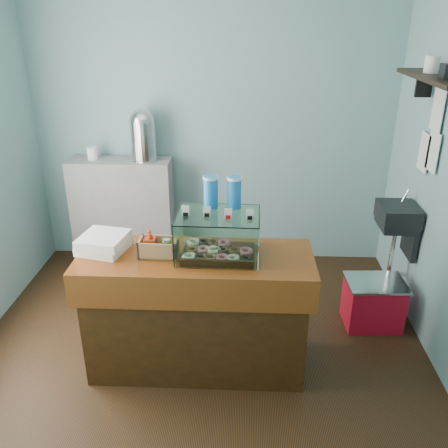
{
  "coord_description": "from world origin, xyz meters",
  "views": [
    {
      "loc": [
        0.32,
        -3.07,
        2.4
      ],
      "look_at": [
        0.19,
        -0.15,
        1.09
      ],
      "focal_mm": 38.0,
      "sensor_mm": 36.0,
      "label": 1
    }
  ],
  "objects_px": {
    "counter": "(197,311)",
    "coffee_urn": "(143,134)",
    "display_case": "(218,232)",
    "red_cooler": "(373,303)"
  },
  "relations": [
    {
      "from": "coffee_urn",
      "to": "red_cooler",
      "type": "relative_size",
      "value": 1.02
    },
    {
      "from": "counter",
      "to": "display_case",
      "type": "bearing_deg",
      "value": 16.68
    },
    {
      "from": "counter",
      "to": "coffee_urn",
      "type": "bearing_deg",
      "value": 112.21
    },
    {
      "from": "counter",
      "to": "coffee_urn",
      "type": "xyz_separation_m",
      "value": [
        -0.64,
        1.57,
        0.9
      ]
    },
    {
      "from": "red_cooler",
      "to": "coffee_urn",
      "type": "bearing_deg",
      "value": 150.87
    },
    {
      "from": "display_case",
      "to": "coffee_urn",
      "type": "distance_m",
      "value": 1.75
    },
    {
      "from": "counter",
      "to": "display_case",
      "type": "xyz_separation_m",
      "value": [
        0.15,
        0.05,
        0.6
      ]
    },
    {
      "from": "display_case",
      "to": "red_cooler",
      "type": "relative_size",
      "value": 1.15
    },
    {
      "from": "counter",
      "to": "red_cooler",
      "type": "distance_m",
      "value": 1.53
    },
    {
      "from": "counter",
      "to": "coffee_urn",
      "type": "distance_m",
      "value": 1.92
    }
  ]
}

